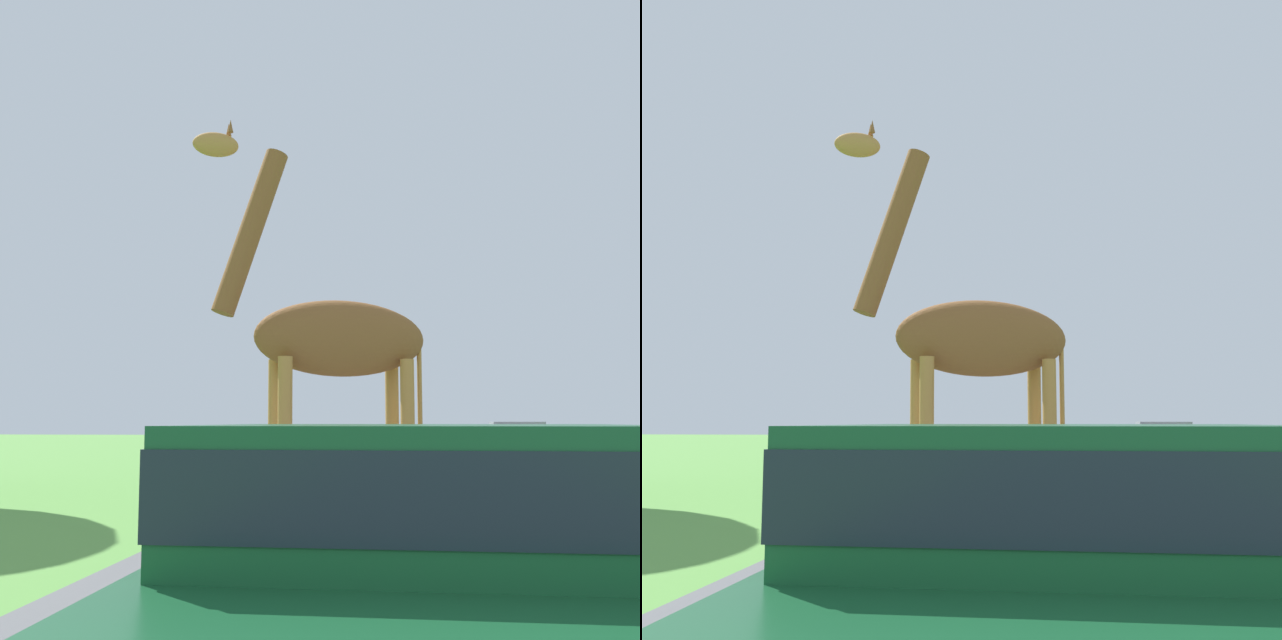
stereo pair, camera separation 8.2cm
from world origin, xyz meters
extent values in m
cube|color=#5B5B5E|center=(0.00, 30.00, 0.00)|extent=(7.05, 120.00, 0.00)
cylinder|color=#B77F3D|center=(-2.12, 9.63, 1.06)|extent=(0.17, 0.17, 2.13)
cylinder|color=#2D2319|center=(-2.12, 9.63, 0.05)|extent=(0.22, 0.22, 0.10)
cylinder|color=#B77F3D|center=(-2.33, 10.11, 1.06)|extent=(0.17, 0.17, 2.13)
cylinder|color=#2D2319|center=(-2.33, 10.11, 0.05)|extent=(0.22, 0.22, 0.10)
cylinder|color=#B77F3D|center=(-0.72, 10.24, 1.06)|extent=(0.17, 0.17, 2.13)
cylinder|color=#2D2319|center=(-0.72, 10.24, 0.05)|extent=(0.22, 0.22, 0.10)
cylinder|color=#B77F3D|center=(-0.92, 10.71, 1.06)|extent=(0.17, 0.17, 2.13)
cylinder|color=#2D2319|center=(-0.92, 10.71, 0.05)|extent=(0.22, 0.22, 0.10)
ellipsoid|color=brown|center=(-1.52, 10.17, 2.39)|extent=(2.25, 1.42, 0.94)
cylinder|color=brown|center=(-2.57, 9.72, 3.65)|extent=(0.96, 0.62, 2.10)
ellipsoid|color=#B77F3D|center=(-2.98, 9.54, 4.71)|extent=(0.61, 0.44, 0.30)
cylinder|color=#B77F3D|center=(-0.57, 10.58, 1.80)|extent=(0.06, 0.06, 1.17)
cone|color=brown|center=(-2.80, 9.55, 4.94)|extent=(0.07, 0.07, 0.16)
cone|color=brown|center=(-2.85, 9.67, 4.94)|extent=(0.07, 0.07, 0.16)
cube|color=#144C28|center=(-0.54, 3.79, 0.57)|extent=(1.98, 3.90, 0.59)
cube|color=#144C28|center=(-0.54, 3.79, 1.11)|extent=(1.78, 1.76, 0.50)
cube|color=#19232D|center=(-0.54, 3.79, 1.14)|extent=(1.80, 1.77, 0.30)
cylinder|color=black|center=(-1.33, 4.96, 0.32)|extent=(0.40, 0.65, 0.65)
cylinder|color=black|center=(0.25, 4.96, 0.32)|extent=(0.40, 0.65, 0.65)
cube|color=maroon|center=(-0.45, 22.20, 0.56)|extent=(1.85, 4.68, 0.53)
cube|color=maroon|center=(-0.45, 22.20, 1.06)|extent=(1.67, 2.11, 0.47)
cube|color=#19232D|center=(-0.45, 22.20, 1.08)|extent=(1.69, 2.13, 0.28)
cube|color=red|center=(-1.21, 19.86, 0.75)|extent=(0.33, 0.03, 0.13)
cube|color=red|center=(0.30, 19.86, 0.75)|extent=(0.33, 0.03, 0.13)
cylinder|color=black|center=(-1.20, 23.61, 0.35)|extent=(0.37, 0.69, 0.69)
cylinder|color=black|center=(0.29, 23.61, 0.35)|extent=(0.37, 0.69, 0.69)
cylinder|color=black|center=(-1.20, 20.80, 0.35)|extent=(0.37, 0.69, 0.69)
cylinder|color=black|center=(0.29, 20.80, 0.35)|extent=(0.37, 0.69, 0.69)
cube|color=black|center=(2.28, 12.66, 0.51)|extent=(1.94, 4.71, 0.50)
cube|color=black|center=(2.28, 12.66, 1.03)|extent=(1.75, 2.12, 0.52)
cube|color=#19232D|center=(2.28, 12.66, 1.05)|extent=(1.76, 2.14, 0.31)
cube|color=red|center=(1.49, 10.30, 0.69)|extent=(0.35, 0.03, 0.12)
cylinder|color=black|center=(1.51, 14.07, 0.31)|extent=(0.39, 0.62, 0.62)
cylinder|color=black|center=(1.51, 11.25, 0.31)|extent=(0.39, 0.62, 0.62)
cube|color=silver|center=(2.56, 18.08, 0.52)|extent=(1.81, 4.29, 0.55)
cube|color=silver|center=(2.56, 18.08, 1.04)|extent=(1.63, 1.93, 0.48)
cube|color=#19232D|center=(2.56, 18.08, 1.06)|extent=(1.65, 1.95, 0.29)
cube|color=red|center=(1.82, 15.93, 0.72)|extent=(0.33, 0.03, 0.13)
cube|color=red|center=(3.30, 15.93, 0.72)|extent=(0.33, 0.03, 0.13)
cylinder|color=black|center=(1.84, 19.37, 0.29)|extent=(0.36, 0.57, 0.57)
cylinder|color=black|center=(3.29, 19.37, 0.29)|extent=(0.36, 0.57, 0.57)
cylinder|color=black|center=(1.84, 16.79, 0.29)|extent=(0.36, 0.57, 0.57)
cylinder|color=black|center=(3.29, 16.79, 0.29)|extent=(0.36, 0.57, 0.57)
cube|color=gray|center=(2.41, 26.43, 0.50)|extent=(1.73, 4.01, 0.51)
cube|color=gray|center=(2.41, 26.43, 1.06)|extent=(1.56, 1.81, 0.60)
cube|color=#19232D|center=(2.41, 26.43, 1.09)|extent=(1.57, 1.82, 0.36)
cube|color=red|center=(1.70, 24.41, 0.69)|extent=(0.31, 0.03, 0.12)
cube|color=red|center=(3.12, 24.41, 0.69)|extent=(0.31, 0.03, 0.12)
cylinder|color=black|center=(1.72, 27.63, 0.29)|extent=(0.35, 0.58, 0.58)
cylinder|color=black|center=(3.10, 27.63, 0.29)|extent=(0.35, 0.58, 0.58)
cylinder|color=black|center=(1.72, 25.22, 0.29)|extent=(0.35, 0.58, 0.58)
cylinder|color=black|center=(3.10, 25.22, 0.29)|extent=(0.35, 0.58, 0.58)
camera|label=1|loc=(-0.55, 0.40, 1.37)|focal=45.00mm
camera|label=2|loc=(-0.46, 0.42, 1.37)|focal=45.00mm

